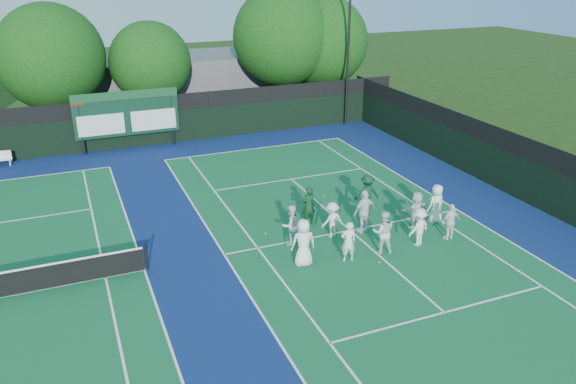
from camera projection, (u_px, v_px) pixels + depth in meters
name	position (u px, v px, depth m)	size (l,w,h in m)	color
ground	(362.00, 241.00, 22.67)	(120.00, 120.00, 0.00)	#1C340E
court_apron	(211.00, 257.00, 21.42)	(34.00, 32.00, 0.01)	navy
near_court	(350.00, 230.00, 23.52)	(11.05, 23.85, 0.01)	#125B30
back_fence	(144.00, 124.00, 33.70)	(34.00, 0.08, 3.00)	black
divider_fence_right	(522.00, 172.00, 26.16)	(0.08, 32.00, 3.00)	black
scoreboard	(127.00, 114.00, 32.67)	(6.00, 0.21, 3.55)	black
clubhouse	(181.00, 83.00, 41.69)	(18.00, 6.00, 4.00)	#5B5B60
light_pole_right	(349.00, 30.00, 36.29)	(1.20, 0.30, 10.12)	black
tree_b	(54.00, 60.00, 33.83)	(6.41, 6.41, 8.28)	black
tree_c	(153.00, 64.00, 36.12)	(5.20, 5.20, 7.00)	black
tree_d	(284.00, 39.00, 38.89)	(6.82, 6.82, 8.99)	black
tree_e	(324.00, 44.00, 40.16)	(6.46, 6.46, 8.31)	black
tennis_ball_0	(379.00, 262.00, 20.99)	(0.07, 0.07, 0.07)	yellow
tennis_ball_1	(400.00, 223.00, 24.07)	(0.07, 0.07, 0.07)	yellow
tennis_ball_2	(419.00, 245.00, 22.27)	(0.07, 0.07, 0.07)	yellow
tennis_ball_3	(266.00, 233.00, 23.20)	(0.07, 0.07, 0.07)	yellow
tennis_ball_4	(324.00, 196.00, 26.91)	(0.07, 0.07, 0.07)	yellow
tennis_ball_5	(386.00, 214.00, 25.01)	(0.07, 0.07, 0.07)	yellow
player_front_0	(303.00, 243.00, 20.55)	(0.90, 0.59, 1.84)	white
player_front_1	(348.00, 242.00, 20.88)	(0.59, 0.38, 1.61)	white
player_front_2	(383.00, 232.00, 21.48)	(0.84, 0.65, 1.72)	white
player_front_3	(419.00, 227.00, 22.07)	(1.01, 0.58, 1.56)	white
player_front_4	(451.00, 222.00, 22.55)	(0.90, 0.37, 1.53)	white
player_back_0	(291.00, 225.00, 22.11)	(0.81, 0.63, 1.67)	white
player_back_1	(332.00, 220.00, 22.75)	(0.97, 0.56, 1.50)	white
player_back_2	(364.00, 211.00, 23.06)	(1.09, 0.46, 1.87)	white
player_back_3	(416.00, 210.00, 23.55)	(1.49, 0.47, 1.60)	silver
player_back_4	(436.00, 204.00, 23.95)	(0.84, 0.55, 1.73)	white
coach_left	(308.00, 206.00, 23.72)	(0.63, 0.42, 1.73)	#0E341A
coach_right	(367.00, 194.00, 24.96)	(1.13, 0.65, 1.75)	#0E331C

